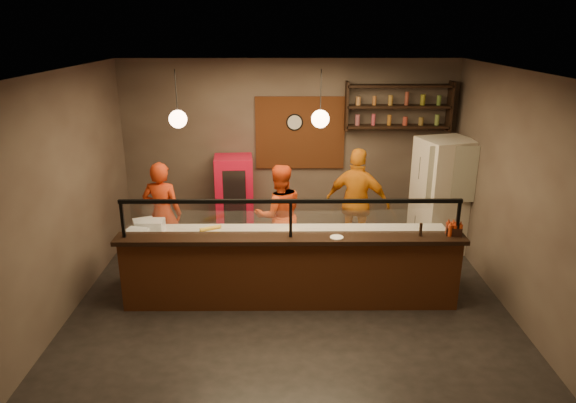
{
  "coord_description": "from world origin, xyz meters",
  "views": [
    {
      "loc": [
        -0.08,
        -6.63,
        3.74
      ],
      "look_at": [
        -0.03,
        0.3,
        1.35
      ],
      "focal_mm": 32.0,
      "sensor_mm": 36.0,
      "label": 1
    }
  ],
  "objects_px": {
    "red_cooler": "(235,198)",
    "pizza_dough": "(287,233)",
    "cook_mid": "(279,215)",
    "cook_right": "(357,203)",
    "fridge": "(442,196)",
    "pepper_mill": "(421,230)",
    "cook_left": "(163,214)",
    "condiment_caddy": "(454,231)",
    "wall_clock": "(295,122)"
  },
  "relations": [
    {
      "from": "pizza_dough",
      "to": "pepper_mill",
      "type": "xyz_separation_m",
      "value": [
        1.79,
        -0.48,
        0.25
      ]
    },
    {
      "from": "wall_clock",
      "to": "cook_mid",
      "type": "height_order",
      "value": "wall_clock"
    },
    {
      "from": "wall_clock",
      "to": "cook_right",
      "type": "distance_m",
      "value": 1.86
    },
    {
      "from": "fridge",
      "to": "red_cooler",
      "type": "bearing_deg",
      "value": 155.0
    },
    {
      "from": "cook_left",
      "to": "cook_right",
      "type": "bearing_deg",
      "value": -167.49
    },
    {
      "from": "fridge",
      "to": "red_cooler",
      "type": "height_order",
      "value": "fridge"
    },
    {
      "from": "pizza_dough",
      "to": "cook_right",
      "type": "bearing_deg",
      "value": 47.02
    },
    {
      "from": "red_cooler",
      "to": "condiment_caddy",
      "type": "xyz_separation_m",
      "value": [
        3.19,
        -2.4,
        0.34
      ]
    },
    {
      "from": "cook_mid",
      "to": "condiment_caddy",
      "type": "distance_m",
      "value": 2.75
    },
    {
      "from": "red_cooler",
      "to": "pizza_dough",
      "type": "distance_m",
      "value": 2.18
    },
    {
      "from": "fridge",
      "to": "cook_mid",
      "type": "bearing_deg",
      "value": 173.67
    },
    {
      "from": "cook_right",
      "to": "pepper_mill",
      "type": "height_order",
      "value": "cook_right"
    },
    {
      "from": "cook_left",
      "to": "condiment_caddy",
      "type": "distance_m",
      "value": 4.48
    },
    {
      "from": "cook_mid",
      "to": "red_cooler",
      "type": "xyz_separation_m",
      "value": [
        -0.82,
        1.03,
        -0.06
      ]
    },
    {
      "from": "fridge",
      "to": "pepper_mill",
      "type": "relative_size",
      "value": 10.85
    },
    {
      "from": "cook_left",
      "to": "cook_right",
      "type": "distance_m",
      "value": 3.21
    },
    {
      "from": "cook_left",
      "to": "cook_mid",
      "type": "bearing_deg",
      "value": -173.71
    },
    {
      "from": "cook_left",
      "to": "red_cooler",
      "type": "height_order",
      "value": "cook_left"
    },
    {
      "from": "wall_clock",
      "to": "cook_left",
      "type": "xyz_separation_m",
      "value": [
        -2.15,
        -1.33,
        -1.24
      ]
    },
    {
      "from": "wall_clock",
      "to": "cook_right",
      "type": "xyz_separation_m",
      "value": [
        1.04,
        -1.0,
        -1.18
      ]
    },
    {
      "from": "red_cooler",
      "to": "cook_left",
      "type": "bearing_deg",
      "value": -141.44
    },
    {
      "from": "wall_clock",
      "to": "red_cooler",
      "type": "distance_m",
      "value": 1.74
    },
    {
      "from": "pepper_mill",
      "to": "cook_left",
      "type": "bearing_deg",
      "value": 159.43
    },
    {
      "from": "cook_left",
      "to": "pepper_mill",
      "type": "bearing_deg",
      "value": 166.09
    },
    {
      "from": "pizza_dough",
      "to": "pepper_mill",
      "type": "distance_m",
      "value": 1.87
    },
    {
      "from": "wall_clock",
      "to": "pizza_dough",
      "type": "distance_m",
      "value": 2.57
    },
    {
      "from": "cook_mid",
      "to": "fridge",
      "type": "height_order",
      "value": "fridge"
    },
    {
      "from": "cook_mid",
      "to": "pizza_dough",
      "type": "relative_size",
      "value": 3.52
    },
    {
      "from": "cook_mid",
      "to": "cook_right",
      "type": "height_order",
      "value": "cook_right"
    },
    {
      "from": "condiment_caddy",
      "to": "cook_mid",
      "type": "bearing_deg",
      "value": 150.02
    },
    {
      "from": "fridge",
      "to": "pizza_dough",
      "type": "distance_m",
      "value": 3.01
    },
    {
      "from": "condiment_caddy",
      "to": "cook_right",
      "type": "bearing_deg",
      "value": 121.93
    },
    {
      "from": "cook_right",
      "to": "condiment_caddy",
      "type": "height_order",
      "value": "cook_right"
    },
    {
      "from": "red_cooler",
      "to": "pepper_mill",
      "type": "distance_m",
      "value": 3.68
    },
    {
      "from": "fridge",
      "to": "wall_clock",
      "type": "bearing_deg",
      "value": 144.84
    },
    {
      "from": "cook_right",
      "to": "pizza_dough",
      "type": "xyz_separation_m",
      "value": [
        -1.19,
        -1.27,
        -0.02
      ]
    },
    {
      "from": "cook_left",
      "to": "pizza_dough",
      "type": "bearing_deg",
      "value": 161.36
    },
    {
      "from": "wall_clock",
      "to": "fridge",
      "type": "relative_size",
      "value": 0.15
    },
    {
      "from": "wall_clock",
      "to": "red_cooler",
      "type": "bearing_deg",
      "value": -164.06
    },
    {
      "from": "wall_clock",
      "to": "cook_mid",
      "type": "bearing_deg",
      "value": -101.28
    },
    {
      "from": "cook_mid",
      "to": "red_cooler",
      "type": "distance_m",
      "value": 1.32
    },
    {
      "from": "pizza_dough",
      "to": "condiment_caddy",
      "type": "bearing_deg",
      "value": -10.86
    },
    {
      "from": "fridge",
      "to": "cook_right",
      "type": "bearing_deg",
      "value": 169.78
    },
    {
      "from": "cook_right",
      "to": "red_cooler",
      "type": "relative_size",
      "value": 1.19
    },
    {
      "from": "red_cooler",
      "to": "pepper_mill",
      "type": "xyz_separation_m",
      "value": [
        2.72,
        -2.44,
        0.38
      ]
    },
    {
      "from": "fridge",
      "to": "red_cooler",
      "type": "relative_size",
      "value": 1.27
    },
    {
      "from": "wall_clock",
      "to": "condiment_caddy",
      "type": "height_order",
      "value": "wall_clock"
    },
    {
      "from": "cook_right",
      "to": "pizza_dough",
      "type": "bearing_deg",
      "value": 68.36
    },
    {
      "from": "fridge",
      "to": "condiment_caddy",
      "type": "bearing_deg",
      "value": -118.7
    },
    {
      "from": "wall_clock",
      "to": "cook_right",
      "type": "bearing_deg",
      "value": -43.99
    }
  ]
}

